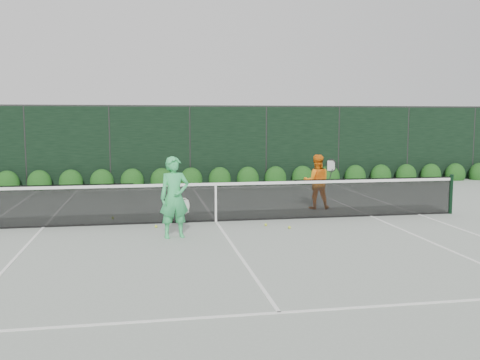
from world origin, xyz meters
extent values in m
plane|color=gray|center=(0.00, 0.00, 0.00)|extent=(80.00, 80.00, 0.00)
cylinder|color=black|center=(6.40, 0.00, 0.54)|extent=(0.10, 0.10, 1.07)
cube|color=black|center=(-4.20, 0.00, 0.51)|extent=(4.40, 0.01, 1.02)
cube|color=black|center=(0.00, 0.00, 0.48)|extent=(4.00, 0.01, 0.96)
cube|color=black|center=(4.20, 0.00, 0.51)|extent=(4.40, 0.01, 1.02)
cube|color=white|center=(0.00, 0.00, 0.94)|extent=(12.80, 0.03, 0.07)
cube|color=black|center=(0.00, 0.00, 0.02)|extent=(12.80, 0.02, 0.04)
cube|color=white|center=(0.00, 0.00, 0.46)|extent=(0.05, 0.03, 0.91)
imported|color=#3AC86C|center=(-1.11, -1.60, 0.88)|extent=(0.70, 0.53, 1.76)
torus|color=beige|center=(-0.91, -1.50, 0.66)|extent=(0.28, 0.16, 0.30)
cylinder|color=black|center=(-0.91, -1.50, 0.42)|extent=(0.10, 0.03, 0.30)
imported|color=orange|center=(3.09, 1.42, 0.77)|extent=(0.86, 0.73, 1.55)
torus|color=black|center=(3.44, 1.22, 1.25)|extent=(0.30, 0.11, 0.30)
cylinder|color=black|center=(3.44, 1.22, 1.01)|extent=(0.10, 0.03, 0.30)
cube|color=white|center=(5.49, 0.00, 0.01)|extent=(0.06, 23.77, 0.01)
cube|color=white|center=(-4.12, 0.00, 0.01)|extent=(0.06, 23.77, 0.01)
cube|color=white|center=(4.12, 0.00, 0.01)|extent=(0.06, 23.77, 0.01)
cube|color=white|center=(0.00, 11.88, 0.01)|extent=(11.03, 0.06, 0.01)
cube|color=white|center=(0.00, 6.40, 0.01)|extent=(8.23, 0.06, 0.01)
cube|color=white|center=(0.00, -6.40, 0.01)|extent=(8.23, 0.06, 0.01)
cube|color=white|center=(0.00, 0.00, 0.01)|extent=(0.06, 12.80, 0.01)
cube|color=black|center=(0.00, 7.50, 1.50)|extent=(32.00, 0.06, 3.00)
cube|color=#262826|center=(0.00, 7.50, 3.03)|extent=(32.00, 0.06, 0.06)
cylinder|color=#262826|center=(-6.00, 7.50, 1.50)|extent=(0.08, 0.08, 3.00)
cylinder|color=#262826|center=(-3.00, 7.50, 1.50)|extent=(0.08, 0.08, 3.00)
cylinder|color=#262826|center=(0.00, 7.50, 1.50)|extent=(0.08, 0.08, 3.00)
cylinder|color=#262826|center=(3.00, 7.50, 1.50)|extent=(0.08, 0.08, 3.00)
cylinder|color=#262826|center=(6.00, 7.50, 1.50)|extent=(0.08, 0.08, 3.00)
cylinder|color=#262826|center=(9.00, 7.50, 1.50)|extent=(0.08, 0.08, 3.00)
cylinder|color=#262826|center=(12.00, 7.50, 1.50)|extent=(0.08, 0.08, 3.00)
ellipsoid|color=#0F340E|center=(-6.60, 7.15, 0.23)|extent=(0.86, 0.65, 0.94)
ellipsoid|color=#0F340E|center=(-5.50, 7.15, 0.23)|extent=(0.86, 0.65, 0.94)
ellipsoid|color=#0F340E|center=(-4.40, 7.15, 0.23)|extent=(0.86, 0.65, 0.94)
ellipsoid|color=#0F340E|center=(-3.30, 7.15, 0.23)|extent=(0.86, 0.65, 0.94)
ellipsoid|color=#0F340E|center=(-2.20, 7.15, 0.23)|extent=(0.86, 0.65, 0.94)
ellipsoid|color=#0F340E|center=(-1.10, 7.15, 0.23)|extent=(0.86, 0.65, 0.94)
ellipsoid|color=#0F340E|center=(0.00, 7.15, 0.23)|extent=(0.86, 0.65, 0.94)
ellipsoid|color=#0F340E|center=(1.10, 7.15, 0.23)|extent=(0.86, 0.65, 0.94)
ellipsoid|color=#0F340E|center=(2.20, 7.15, 0.23)|extent=(0.86, 0.65, 0.94)
ellipsoid|color=#0F340E|center=(3.30, 7.15, 0.23)|extent=(0.86, 0.65, 0.94)
ellipsoid|color=#0F340E|center=(4.40, 7.15, 0.23)|extent=(0.86, 0.65, 0.94)
ellipsoid|color=#0F340E|center=(5.50, 7.15, 0.23)|extent=(0.86, 0.65, 0.94)
ellipsoid|color=#0F340E|center=(6.60, 7.15, 0.23)|extent=(0.86, 0.65, 0.94)
ellipsoid|color=#0F340E|center=(7.70, 7.15, 0.23)|extent=(0.86, 0.65, 0.94)
ellipsoid|color=#0F340E|center=(8.80, 7.15, 0.23)|extent=(0.86, 0.65, 0.94)
ellipsoid|color=#0F340E|center=(9.90, 7.15, 0.23)|extent=(0.86, 0.65, 0.94)
ellipsoid|color=#0F340E|center=(11.00, 7.15, 0.23)|extent=(0.86, 0.65, 0.94)
ellipsoid|color=#0F340E|center=(12.10, 7.15, 0.23)|extent=(0.86, 0.65, 0.94)
sphere|color=#BCD52F|center=(-2.55, 0.78, 0.03)|extent=(0.07, 0.07, 0.07)
sphere|color=#BCD52F|center=(-1.49, -0.50, 0.03)|extent=(0.07, 0.07, 0.07)
sphere|color=#BCD52F|center=(1.11, -0.77, 0.03)|extent=(0.07, 0.07, 0.07)
sphere|color=#BCD52F|center=(1.58, -1.17, 0.03)|extent=(0.07, 0.07, 0.07)
camera|label=1|loc=(-1.72, -13.04, 2.58)|focal=40.00mm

